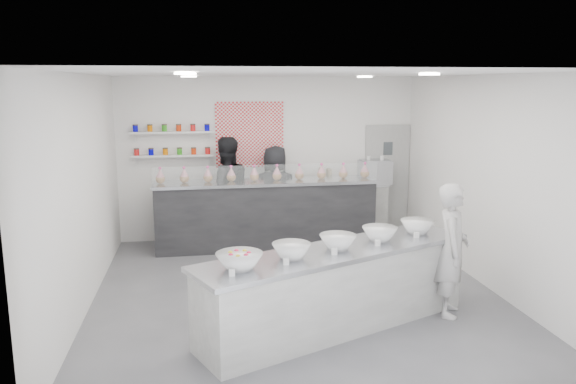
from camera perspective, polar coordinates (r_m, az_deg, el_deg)
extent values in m
plane|color=#515156|center=(7.97, 0.78, -10.17)|extent=(6.00, 6.00, 0.00)
plane|color=white|center=(7.43, 0.84, 11.94)|extent=(6.00, 6.00, 0.00)
plane|color=white|center=(10.49, -1.99, 3.43)|extent=(5.50, 0.00, 5.50)
plane|color=white|center=(7.60, -20.09, -0.12)|extent=(0.00, 6.00, 6.00)
plane|color=white|center=(8.47, 19.48, 1.00)|extent=(0.00, 6.00, 6.00)
cube|color=#9A9A97|center=(11.05, 9.98, 1.29)|extent=(0.88, 0.04, 2.10)
cube|color=red|center=(10.38, -3.91, 5.83)|extent=(1.25, 0.03, 1.20)
cube|color=silver|center=(10.31, -11.63, 3.64)|extent=(1.45, 0.22, 0.04)
cube|color=silver|center=(10.27, -11.72, 5.97)|extent=(1.45, 0.22, 0.04)
cylinder|color=white|center=(6.33, -10.41, 11.76)|extent=(0.24, 0.24, 0.02)
cylinder|color=white|center=(6.87, 14.17, 11.53)|extent=(0.24, 0.24, 0.02)
cylinder|color=white|center=(8.93, -10.05, 11.48)|extent=(0.24, 0.24, 0.02)
cylinder|color=white|center=(9.32, 7.80, 11.52)|extent=(0.24, 0.24, 0.02)
cube|color=#9B9A96|center=(6.76, 5.01, -9.76)|extent=(3.58, 2.20, 0.97)
cube|color=black|center=(9.94, -2.25, -2.26)|extent=(3.89, 0.76, 1.20)
cube|color=white|center=(9.46, -2.02, 1.80)|extent=(3.83, 0.06, 0.33)
cube|color=#9B9A96|center=(10.76, 6.42, -1.86)|extent=(1.34, 0.43, 1.00)
cube|color=#93969E|center=(10.75, 8.82, 1.98)|extent=(0.58, 0.40, 0.44)
imported|color=#B9B6B4|center=(7.30, 16.32, -5.68)|extent=(0.62, 0.72, 1.68)
imported|color=black|center=(10.11, -6.32, 0.08)|extent=(1.06, 0.89, 1.95)
imported|color=black|center=(10.21, -1.30, -0.24)|extent=(0.96, 0.73, 1.78)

